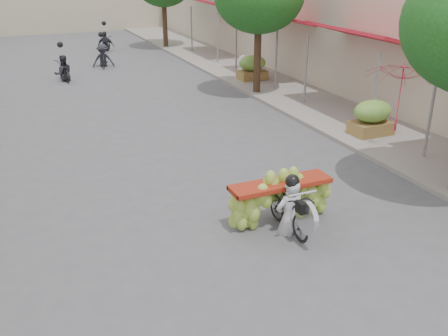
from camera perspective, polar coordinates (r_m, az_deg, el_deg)
sidewalk_right at (r=21.76m, az=6.32°, el=9.55°), size 4.00×60.00×0.12m
shophouse_row_right at (r=23.40m, az=19.12°, el=16.73°), size 9.77×40.00×6.00m
produce_crate_mid at (r=15.60m, az=16.58°, el=5.84°), size 1.20×0.88×1.16m
produce_crate_far at (r=22.11m, az=3.26°, el=11.60°), size 1.20×0.88×1.16m
banana_motorbike at (r=9.93m, az=7.05°, el=-3.20°), size 2.20×1.75×2.10m
market_umbrella at (r=14.00m, az=20.07°, el=11.22°), size 2.08×2.08×1.86m
pedestrian at (r=22.44m, az=2.34°, el=12.76°), size 0.97×0.59×1.94m
bg_motorbike_a at (r=23.39m, az=-17.98°, el=11.28°), size 0.84×1.58×1.95m
bg_motorbike_b at (r=25.99m, az=-13.74°, el=12.96°), size 1.13×1.90×1.95m
bg_motorbike_c at (r=30.50m, az=-13.45°, el=14.41°), size 1.11×1.51×1.95m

